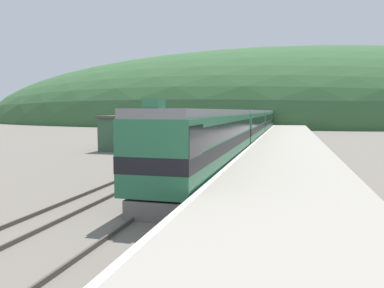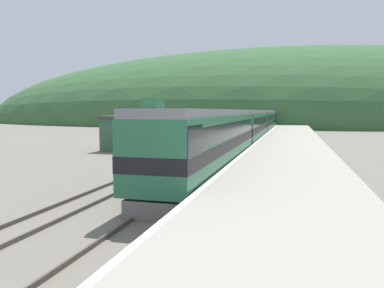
% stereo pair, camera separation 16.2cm
% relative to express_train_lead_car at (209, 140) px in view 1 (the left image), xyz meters
% --- Properties ---
extents(track_main, '(1.52, 180.00, 0.16)m').
position_rel_express_train_lead_car_xyz_m(track_main, '(0.00, 41.92, -2.26)').
color(track_main, '#4C443D').
rests_on(track_main, ground).
extents(track_siding, '(1.52, 180.00, 0.16)m').
position_rel_express_train_lead_car_xyz_m(track_siding, '(-4.06, 41.92, -2.26)').
color(track_siding, '#4C443D').
rests_on(track_siding, ground).
extents(platform, '(6.50, 140.00, 1.15)m').
position_rel_express_train_lead_car_xyz_m(platform, '(4.83, 21.92, -1.76)').
color(platform, '#9E9689').
rests_on(platform, ground).
extents(distant_hills, '(218.82, 98.47, 49.02)m').
position_rel_express_train_lead_car_xyz_m(distant_hills, '(0.00, 107.83, -2.34)').
color(distant_hills, '#335B33').
rests_on(distant_hills, ground).
extents(station_shed, '(6.92, 5.30, 3.67)m').
position_rel_express_train_lead_car_xyz_m(station_shed, '(-10.82, 13.51, -0.48)').
color(station_shed, '#385B42').
rests_on(station_shed, ground).
extents(express_train_lead_car, '(2.98, 21.35, 4.63)m').
position_rel_express_train_lead_car_xyz_m(express_train_lead_car, '(0.00, 0.00, 0.00)').
color(express_train_lead_car, black).
rests_on(express_train_lead_car, ground).
extents(carriage_second, '(2.97, 19.76, 4.27)m').
position_rel_express_train_lead_car_xyz_m(carriage_second, '(0.00, 21.67, -0.01)').
color(carriage_second, black).
rests_on(carriage_second, ground).
extents(carriage_third, '(2.97, 19.76, 4.27)m').
position_rel_express_train_lead_car_xyz_m(carriage_third, '(0.00, 42.32, -0.01)').
color(carriage_third, black).
rests_on(carriage_third, ground).
extents(carriage_fourth, '(2.97, 19.76, 4.27)m').
position_rel_express_train_lead_car_xyz_m(carriage_fourth, '(0.00, 62.96, -0.01)').
color(carriage_fourth, black).
rests_on(carriage_fourth, ground).
extents(carriage_fifth, '(2.97, 19.76, 4.27)m').
position_rel_express_train_lead_car_xyz_m(carriage_fifth, '(0.00, 83.61, -0.01)').
color(carriage_fifth, black).
rests_on(carriage_fifth, ground).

